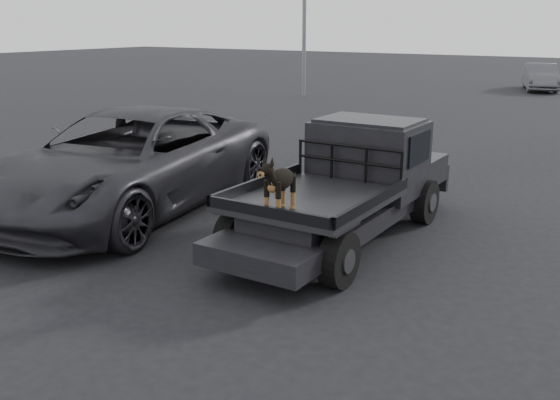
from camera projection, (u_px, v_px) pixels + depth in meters
The scene contains 7 objects.
ground at pixel (242, 273), 8.60m from camera, with size 120.00×120.00×0.00m, color black.
flatbed_ute at pixel (341, 211), 9.83m from camera, with size 2.00×5.40×0.92m, color black, non-canonical shape.
ute_cab at pixel (369, 145), 10.35m from camera, with size 1.72×1.30×0.88m, color black, non-canonical shape.
headache_rack at pixel (349, 163), 9.79m from camera, with size 1.80×0.08×0.55m, color black, non-canonical shape.
dog at pixel (280, 184), 8.15m from camera, with size 0.32×0.60×0.74m, color black, non-canonical shape.
parked_suv at pixel (129, 161), 11.28m from camera, with size 3.00×6.51×1.81m, color #2A2A2F.
distant_car_a at pixel (541, 77), 31.30m from camera, with size 1.41×4.04×1.33m, color #4E4E54.
Camera 1 is at (4.72, -6.48, 3.33)m, focal length 40.00 mm.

